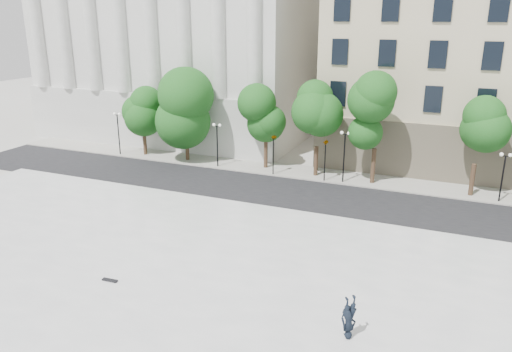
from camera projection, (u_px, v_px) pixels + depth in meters
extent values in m
plane|color=beige|center=(127.00, 301.00, 25.01)|extent=(160.00, 160.00, 0.00)
cube|color=silver|center=(160.00, 271.00, 27.57)|extent=(44.00, 22.00, 0.45)
cube|color=black|center=(262.00, 191.00, 40.80)|extent=(60.00, 8.00, 0.02)
cube|color=#A9A59C|center=(286.00, 170.00, 46.05)|extent=(60.00, 4.00, 0.12)
cube|color=silver|center=(199.00, 26.00, 61.68)|extent=(30.00, 26.00, 25.00)
cylinder|color=black|center=(273.00, 157.00, 44.29)|extent=(0.10, 0.10, 3.50)
imported|color=black|center=(273.00, 134.00, 43.65)|extent=(1.03, 1.67, 0.67)
cylinder|color=black|center=(325.00, 162.00, 42.55)|extent=(0.10, 0.10, 3.50)
imported|color=black|center=(326.00, 138.00, 41.90)|extent=(0.57, 1.87, 0.74)
imported|color=black|center=(348.00, 332.00, 21.38)|extent=(1.92, 1.96, 0.55)
cube|color=black|center=(110.00, 280.00, 26.05)|extent=(0.87, 0.27, 0.09)
cylinder|color=#382619|center=(145.00, 144.00, 50.88)|extent=(0.36, 0.36, 2.40)
sphere|color=#185117|center=(143.00, 112.00, 49.88)|extent=(3.72, 3.72, 3.72)
cylinder|color=#382619|center=(187.00, 147.00, 48.93)|extent=(0.36, 0.36, 2.75)
sphere|color=#185117|center=(186.00, 110.00, 47.79)|extent=(4.56, 4.56, 4.56)
cylinder|color=#382619|center=(266.00, 154.00, 46.44)|extent=(0.36, 0.36, 2.75)
sphere|color=#185117|center=(266.00, 115.00, 45.30)|extent=(3.68, 3.68, 3.68)
cylinder|color=#382619|center=(316.00, 162.00, 44.11)|extent=(0.36, 0.36, 2.75)
sphere|color=#185117|center=(318.00, 120.00, 42.97)|extent=(3.60, 3.60, 3.60)
cylinder|color=#382619|center=(373.00, 166.00, 42.06)|extent=(0.36, 0.36, 3.09)
sphere|color=#185117|center=(377.00, 117.00, 40.77)|extent=(3.42, 3.42, 3.42)
cylinder|color=#382619|center=(472.00, 180.00, 39.18)|extent=(0.36, 0.36, 2.67)
sphere|color=#185117|center=(478.00, 135.00, 38.07)|extent=(3.80, 3.80, 3.80)
cylinder|color=black|center=(119.00, 135.00, 50.71)|extent=(0.12, 0.12, 4.18)
cube|color=black|center=(117.00, 115.00, 50.07)|extent=(0.60, 0.06, 0.06)
sphere|color=white|center=(114.00, 114.00, 50.15)|extent=(0.28, 0.28, 0.28)
sphere|color=white|center=(119.00, 114.00, 49.93)|extent=(0.28, 0.28, 0.28)
cylinder|color=black|center=(217.00, 147.00, 46.59)|extent=(0.12, 0.12, 3.97)
cube|color=black|center=(217.00, 126.00, 45.98)|extent=(0.60, 0.06, 0.06)
sphere|color=white|center=(214.00, 125.00, 46.06)|extent=(0.28, 0.28, 0.28)
sphere|color=white|center=(220.00, 125.00, 45.84)|extent=(0.28, 0.28, 0.28)
cylinder|color=black|center=(344.00, 159.00, 42.11)|extent=(0.12, 0.12, 4.29)
cube|color=black|center=(345.00, 134.00, 41.46)|extent=(0.60, 0.06, 0.06)
sphere|color=white|center=(342.00, 133.00, 41.54)|extent=(0.28, 0.28, 0.28)
sphere|color=white|center=(349.00, 133.00, 41.32)|extent=(0.28, 0.28, 0.28)
cylinder|color=black|center=(502.00, 180.00, 37.71)|extent=(0.12, 0.12, 3.70)
cube|color=black|center=(506.00, 156.00, 37.15)|extent=(0.60, 0.06, 0.06)
sphere|color=white|center=(502.00, 154.00, 37.23)|extent=(0.28, 0.28, 0.28)
sphere|color=white|center=(510.00, 155.00, 37.01)|extent=(0.28, 0.28, 0.28)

